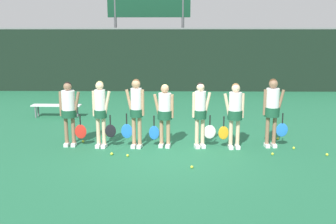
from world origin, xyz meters
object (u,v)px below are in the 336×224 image
object	(u,v)px
player_2	(136,108)
tennis_ball_9	(273,134)
tennis_ball_3	(327,155)
tennis_ball_5	(112,154)
tennis_ball_6	(192,167)
player_0	(69,108)
tennis_ball_8	(106,134)
scoreboard	(149,12)
tennis_ball_1	(294,148)
player_6	(272,107)
bench_courtside	(56,106)
tennis_ball_4	(278,139)
player_5	(235,110)
player_1	(101,109)
tennis_ball_0	(278,132)
player_4	(200,110)
player_3	(165,110)
tennis_ball_2	(83,141)
tennis_ball_7	(273,154)
tennis_ball_10	(128,155)

from	to	relation	value
player_2	tennis_ball_9	bearing A→B (deg)	27.11
tennis_ball_3	tennis_ball_5	xyz separation A→B (m)	(-5.30, -0.03, 0.00)
tennis_ball_3	tennis_ball_6	distance (m)	3.49
tennis_ball_6	player_0	bearing A→B (deg)	151.81
player_2	tennis_ball_8	world-z (taller)	player_2
scoreboard	tennis_ball_1	xyz separation A→B (m)	(4.40, -10.77, -3.88)
player_6	tennis_ball_1	world-z (taller)	player_6
tennis_ball_8	bench_courtside	bearing A→B (deg)	131.34
tennis_ball_4	tennis_ball_9	world-z (taller)	tennis_ball_9
tennis_ball_1	tennis_ball_4	distance (m)	0.91
player_5	tennis_ball_4	xyz separation A→B (m)	(1.37, 0.83, -0.98)
tennis_ball_1	tennis_ball_9	size ratio (longest dim) A/B	0.90
player_2	player_5	distance (m)	2.54
player_1	player_0	bearing A→B (deg)	179.77
bench_courtside	tennis_ball_3	size ratio (longest dim) A/B	25.88
tennis_ball_0	tennis_ball_5	world-z (taller)	tennis_ball_5
player_0	player_4	world-z (taller)	player_0
tennis_ball_1	tennis_ball_5	world-z (taller)	tennis_ball_5
player_1	player_2	distance (m)	0.92
player_3	tennis_ball_9	bearing A→B (deg)	29.10
tennis_ball_4	tennis_ball_2	bearing A→B (deg)	-176.16
player_1	player_5	distance (m)	3.46
player_6	tennis_ball_2	size ratio (longest dim) A/B	25.50
bench_courtside	player_2	world-z (taller)	player_2
scoreboard	tennis_ball_2	distance (m)	11.02
player_4	tennis_ball_5	world-z (taller)	player_4
bench_courtside	tennis_ball_7	size ratio (longest dim) A/B	26.70
player_0	player_6	distance (m)	5.31
tennis_ball_8	tennis_ball_9	size ratio (longest dim) A/B	0.93
bench_courtside	tennis_ball_7	distance (m)	7.84
tennis_ball_9	tennis_ball_10	bearing A→B (deg)	-153.44
scoreboard	player_2	size ratio (longest dim) A/B	2.73
tennis_ball_7	player_4	bearing A→B (deg)	160.37
player_5	tennis_ball_5	world-z (taller)	player_5
player_0	tennis_ball_8	xyz separation A→B (m)	(0.77, 1.04, -0.99)
tennis_ball_0	tennis_ball_7	distance (m)	2.20
player_0	tennis_ball_3	distance (m)	6.63
tennis_ball_2	player_0	bearing A→B (deg)	-129.37
player_4	tennis_ball_4	distance (m)	2.56
player_0	tennis_ball_2	xyz separation A→B (m)	(0.26, 0.31, -0.98)
player_3	tennis_ball_2	bearing A→B (deg)	179.37
player_2	player_4	xyz separation A→B (m)	(1.66, 0.03, -0.07)
player_6	tennis_ball_5	distance (m)	4.29
player_4	tennis_ball_0	world-z (taller)	player_4
player_0	tennis_ball_0	size ratio (longest dim) A/B	26.28
player_6	tennis_ball_7	size ratio (longest dim) A/B	27.77
player_5	tennis_ball_0	bearing A→B (deg)	42.45
player_6	tennis_ball_7	bearing A→B (deg)	-102.33
player_2	tennis_ball_2	distance (m)	1.89
tennis_ball_7	tennis_ball_8	bearing A→B (deg)	158.32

